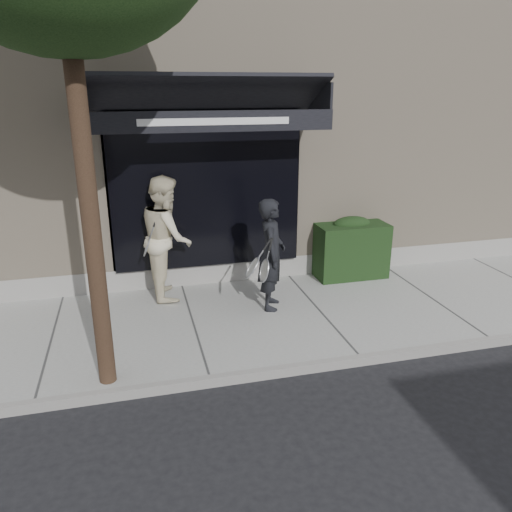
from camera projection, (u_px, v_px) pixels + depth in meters
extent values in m
plane|color=black|center=(317.00, 315.00, 8.01)|extent=(80.00, 80.00, 0.00)
cube|color=gray|center=(318.00, 312.00, 7.99)|extent=(20.00, 3.00, 0.12)
cube|color=gray|center=(360.00, 360.00, 6.57)|extent=(20.00, 0.10, 0.14)
cube|color=#C1AE93|center=(245.00, 120.00, 11.71)|extent=(14.00, 7.00, 5.50)
cube|color=gray|center=(286.00, 266.00, 9.49)|extent=(14.02, 0.42, 0.50)
cube|color=black|center=(206.00, 191.00, 8.50)|extent=(3.20, 0.30, 2.60)
cube|color=gray|center=(109.00, 194.00, 8.26)|extent=(0.08, 0.40, 2.60)
cube|color=gray|center=(293.00, 185.00, 9.01)|extent=(0.08, 0.40, 2.60)
cube|color=gray|center=(202.00, 109.00, 8.20)|extent=(3.36, 0.40, 0.12)
cube|color=black|center=(209.00, 92.00, 7.48)|extent=(3.60, 1.03, 0.55)
cube|color=black|center=(215.00, 121.00, 7.15)|extent=(3.60, 0.05, 0.30)
cube|color=white|center=(215.00, 121.00, 7.12)|extent=(2.20, 0.01, 0.10)
cube|color=black|center=(85.00, 99.00, 7.09)|extent=(0.04, 1.00, 0.45)
cube|color=black|center=(320.00, 97.00, 7.92)|extent=(0.04, 1.00, 0.45)
cube|color=black|center=(350.00, 250.00, 9.21)|extent=(1.30, 0.70, 1.00)
ellipsoid|color=black|center=(352.00, 224.00, 9.05)|extent=(0.71, 0.38, 0.27)
cylinder|color=black|center=(88.00, 194.00, 5.29)|extent=(0.20, 0.20, 4.80)
imported|color=black|center=(271.00, 254.00, 7.76)|extent=(0.60, 0.74, 1.77)
torus|color=silver|center=(264.00, 271.00, 7.55)|extent=(0.12, 0.31, 0.30)
cylinder|color=silver|center=(264.00, 271.00, 7.55)|extent=(0.09, 0.27, 0.26)
cylinder|color=silver|center=(264.00, 271.00, 7.55)|extent=(0.18, 0.03, 0.06)
cylinder|color=black|center=(264.00, 271.00, 7.55)|extent=(0.20, 0.05, 0.08)
torus|color=silver|center=(252.00, 268.00, 7.38)|extent=(0.22, 0.32, 0.27)
cylinder|color=silver|center=(252.00, 268.00, 7.38)|extent=(0.18, 0.29, 0.23)
cylinder|color=silver|center=(252.00, 268.00, 7.38)|extent=(0.16, 0.04, 0.11)
cylinder|color=black|center=(252.00, 268.00, 7.38)|extent=(0.19, 0.05, 0.13)
imported|color=beige|center=(167.00, 237.00, 8.19)|extent=(0.80, 1.01, 2.04)
torus|color=silver|center=(147.00, 245.00, 7.90)|extent=(0.16, 0.31, 0.29)
cylinder|color=silver|center=(147.00, 245.00, 7.90)|extent=(0.13, 0.28, 0.25)
cylinder|color=silver|center=(147.00, 245.00, 7.90)|extent=(0.18, 0.04, 0.08)
cylinder|color=black|center=(147.00, 245.00, 7.90)|extent=(0.20, 0.05, 0.10)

